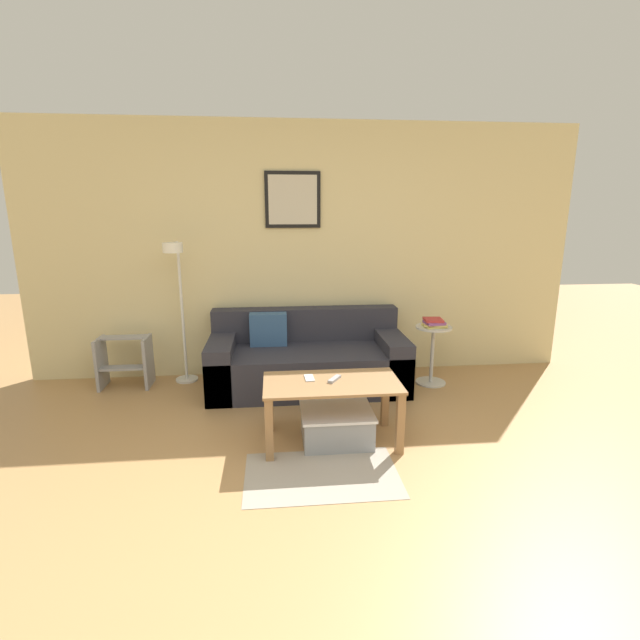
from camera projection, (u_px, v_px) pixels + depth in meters
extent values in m
plane|color=tan|center=(345.00, 563.00, 2.30)|extent=(16.00, 16.00, 0.00)
cube|color=beige|center=(305.00, 252.00, 4.74)|extent=(5.60, 0.06, 2.55)
cube|color=black|center=(293.00, 200.00, 4.56)|extent=(0.55, 0.02, 0.54)
cube|color=beige|center=(293.00, 200.00, 4.55)|extent=(0.48, 0.01, 0.47)
cube|color=#A39989|center=(322.00, 475.00, 3.05)|extent=(1.01, 0.63, 0.01)
cube|color=#2D2D38|center=(308.00, 368.00, 4.51)|extent=(1.88, 0.86, 0.40)
cube|color=#2D2D38|center=(305.00, 324.00, 4.74)|extent=(1.88, 0.20, 0.33)
cube|color=#2D2D38|center=(222.00, 365.00, 4.42)|extent=(0.24, 0.86, 0.52)
cube|color=#2D2D38|center=(390.00, 359.00, 4.58)|extent=(0.24, 0.86, 0.52)
cube|color=#335684|center=(268.00, 329.00, 4.54)|extent=(0.36, 0.14, 0.32)
cube|color=#997047|center=(332.00, 383.00, 3.39)|extent=(1.00, 0.53, 0.02)
cube|color=#997047|center=(269.00, 430.00, 3.19)|extent=(0.06, 0.06, 0.46)
cube|color=#997047|center=(400.00, 424.00, 3.28)|extent=(0.06, 0.06, 0.46)
cube|color=#997047|center=(269.00, 403.00, 3.62)|extent=(0.06, 0.06, 0.46)
cube|color=#997047|center=(385.00, 398.00, 3.71)|extent=(0.06, 0.06, 0.46)
cube|color=gray|center=(337.00, 427.00, 3.48)|extent=(0.51, 0.41, 0.23)
cube|color=silver|center=(337.00, 411.00, 3.45)|extent=(0.53, 0.44, 0.02)
cylinder|color=white|center=(187.00, 379.00, 4.74)|extent=(0.22, 0.22, 0.02)
cylinder|color=white|center=(182.00, 313.00, 4.57)|extent=(0.03, 0.03, 1.38)
cylinder|color=white|center=(175.00, 243.00, 4.30)|extent=(0.02, 0.23, 0.02)
cylinder|color=white|center=(173.00, 248.00, 4.20)|extent=(0.18, 0.18, 0.09)
cylinder|color=silver|center=(430.00, 382.00, 4.67)|extent=(0.30, 0.30, 0.01)
cylinder|color=silver|center=(432.00, 355.00, 4.60)|extent=(0.04, 0.04, 0.55)
cylinder|color=silver|center=(434.00, 327.00, 4.53)|extent=(0.35, 0.35, 0.02)
cube|color=#D8C666|center=(434.00, 326.00, 4.52)|extent=(0.22, 0.19, 0.01)
cube|color=#D8C666|center=(435.00, 325.00, 4.50)|extent=(0.24, 0.16, 0.02)
cube|color=#8C4C93|center=(434.00, 323.00, 4.50)|extent=(0.19, 0.18, 0.03)
cube|color=#B73333|center=(433.00, 320.00, 4.50)|extent=(0.19, 0.19, 0.02)
cube|color=#99999E|center=(335.00, 379.00, 3.42)|extent=(0.12, 0.15, 0.02)
cube|color=silver|center=(309.00, 378.00, 3.45)|extent=(0.07, 0.14, 0.01)
cube|color=#99999E|center=(101.00, 363.00, 4.50)|extent=(0.03, 0.29, 0.50)
cube|color=#99999E|center=(149.00, 361.00, 4.55)|extent=(0.03, 0.29, 0.50)
cube|color=#99999E|center=(124.00, 368.00, 4.48)|extent=(0.42, 0.13, 0.02)
cube|color=#99999E|center=(124.00, 337.00, 4.52)|extent=(0.42, 0.13, 0.02)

